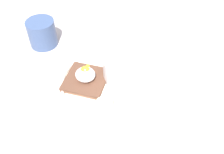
{
  "coord_description": "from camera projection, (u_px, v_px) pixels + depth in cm",
  "views": [
    {
      "loc": [
        -23.68,
        36.07,
        49.7
      ],
      "look_at": [
        0.0,
        0.0,
        5.0
      ],
      "focal_mm": 40.0,
      "sensor_mm": 36.0,
      "label": 1
    }
  ],
  "objects": [
    {
      "name": "banana_slice_back",
      "position": [
        111.0,
        96.0,
        0.6
      ],
      "size": [
        4.76,
        4.72,
        1.4
      ],
      "color": "#F9EABC",
      "rests_on": "plate"
    },
    {
      "name": "coffee_mug",
      "position": [
        42.0,
        33.0,
        0.73
      ],
      "size": [
        8.17,
        8.17,
        7.95
      ],
      "color": "#3F5582",
      "rests_on": "ground_plane"
    },
    {
      "name": "ground_plane",
      "position": [
        112.0,
        88.0,
        0.65
      ],
      "size": [
        120.0,
        120.0,
        2.0
      ],
      "primitive_type": "cube",
      "color": "beige",
      "rests_on": "ground"
    },
    {
      "name": "banana_slice_front",
      "position": [
        119.0,
        102.0,
        0.58
      ],
      "size": [
        4.04,
        4.14,
        1.79
      ],
      "color": "beige",
      "rests_on": "plate"
    },
    {
      "name": "poached_egg",
      "position": [
        85.0,
        74.0,
        0.62
      ],
      "size": [
        5.68,
        6.91,
        3.45
      ],
      "color": "white",
      "rests_on": "toast_slice"
    },
    {
      "name": "plate",
      "position": [
        112.0,
        83.0,
        0.64
      ],
      "size": [
        26.06,
        26.06,
        1.6
      ],
      "color": "silver",
      "rests_on": "ground_plane"
    },
    {
      "name": "banana_slice_left",
      "position": [
        102.0,
        103.0,
        0.58
      ],
      "size": [
        3.9,
        3.78,
        1.85
      ],
      "color": "#FBE8BA",
      "rests_on": "plate"
    },
    {
      "name": "toast_slice",
      "position": [
        86.0,
        80.0,
        0.63
      ],
      "size": [
        12.9,
        12.9,
        1.12
      ],
      "color": "brown",
      "rests_on": "plate"
    },
    {
      "name": "oatmeal_bowl",
      "position": [
        129.0,
        66.0,
        0.63
      ],
      "size": [
        13.37,
        13.37,
        6.72
      ],
      "color": "white",
      "rests_on": "plate"
    },
    {
      "name": "spoon",
      "position": [
        189.0,
        85.0,
        0.64
      ],
      "size": [
        10.97,
        9.58,
        0.8
      ],
      "color": "silver",
      "rests_on": "ground_plane"
    },
    {
      "name": "banana_slice_right",
      "position": [
        121.0,
        112.0,
        0.57
      ],
      "size": [
        3.83,
        3.78,
        1.35
      ],
      "color": "beige",
      "rests_on": "plate"
    }
  ]
}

